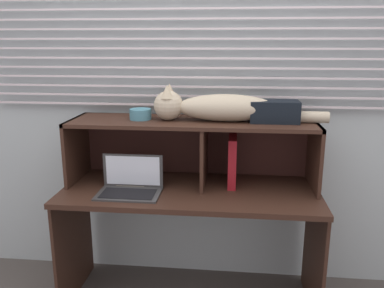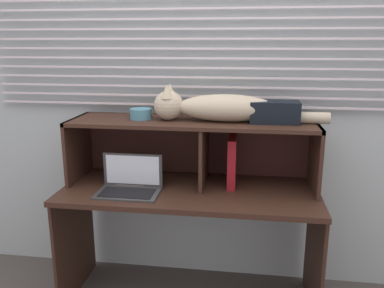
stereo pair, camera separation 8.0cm
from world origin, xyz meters
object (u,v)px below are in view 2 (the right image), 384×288
at_px(cat, 216,107).
at_px(storage_box, 275,112).
at_px(small_basket, 141,114).
at_px(binder_upright, 232,161).
at_px(laptop, 130,185).
at_px(book_stack, 135,178).

height_order(cat, storage_box, cat).
distance_m(cat, small_basket, 0.45).
height_order(small_basket, storage_box, storage_box).
relative_size(binder_upright, storage_box, 1.07).
bearing_deg(storage_box, cat, 180.00).
xyz_separation_m(laptop, book_stack, (-0.03, 0.20, -0.03)).
xyz_separation_m(binder_upright, small_basket, (-0.55, 0.00, 0.27)).
relative_size(book_stack, storage_box, 0.94).
xyz_separation_m(cat, binder_upright, (0.10, 0.00, -0.32)).
relative_size(book_stack, small_basket, 2.02).
bearing_deg(binder_upright, book_stack, 179.81).
distance_m(cat, laptop, 0.66).
bearing_deg(book_stack, laptop, -82.46).
height_order(laptop, book_stack, laptop).
bearing_deg(cat, book_stack, 179.77).
bearing_deg(cat, small_basket, 180.00).
height_order(binder_upright, book_stack, binder_upright).
xyz_separation_m(laptop, small_basket, (0.03, 0.20, 0.37)).
height_order(binder_upright, small_basket, small_basket).
distance_m(cat, storage_box, 0.33).
xyz_separation_m(cat, laptop, (-0.47, -0.20, -0.42)).
bearing_deg(storage_box, laptop, -166.25).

